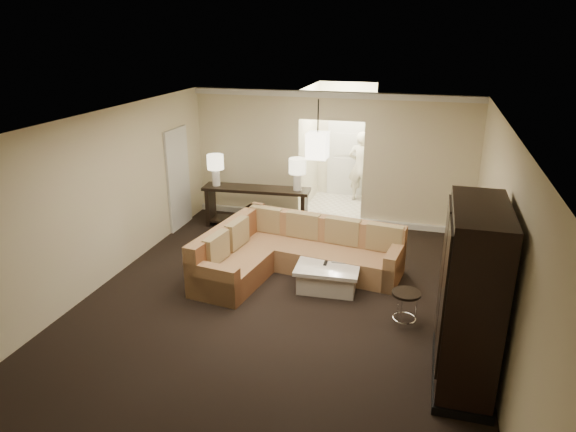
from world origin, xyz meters
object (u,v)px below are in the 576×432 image
(console_table, at_px, (257,204))
(drink_table, at_px, (406,301))
(sectional_sofa, at_px, (290,253))
(coffee_table, at_px, (329,273))
(person, at_px, (361,163))
(armoire, at_px, (469,301))

(console_table, xyz_separation_m, drink_table, (3.29, -3.08, -0.15))
(sectional_sofa, relative_size, console_table, 1.43)
(coffee_table, height_order, person, person)
(sectional_sofa, xyz_separation_m, person, (0.59, 4.31, 0.59))
(sectional_sofa, relative_size, coffee_table, 3.05)
(coffee_table, xyz_separation_m, person, (-0.15, 4.60, 0.74))
(sectional_sofa, relative_size, armoire, 1.48)
(armoire, xyz_separation_m, drink_table, (-0.73, 1.05, -0.69))
(armoire, distance_m, person, 6.88)
(console_table, relative_size, person, 1.21)
(console_table, distance_m, drink_table, 4.51)
(coffee_table, height_order, drink_table, drink_table)
(sectional_sofa, height_order, person, person)
(person, bearing_deg, coffee_table, 96.97)
(drink_table, bearing_deg, person, 104.68)
(console_table, bearing_deg, person, 47.80)
(coffee_table, distance_m, person, 4.66)
(coffee_table, bearing_deg, armoire, -43.83)
(armoire, xyz_separation_m, person, (-2.16, 6.53, -0.11))
(sectional_sofa, height_order, console_table, sectional_sofa)
(console_table, distance_m, person, 3.06)
(console_table, bearing_deg, sectional_sofa, -61.28)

